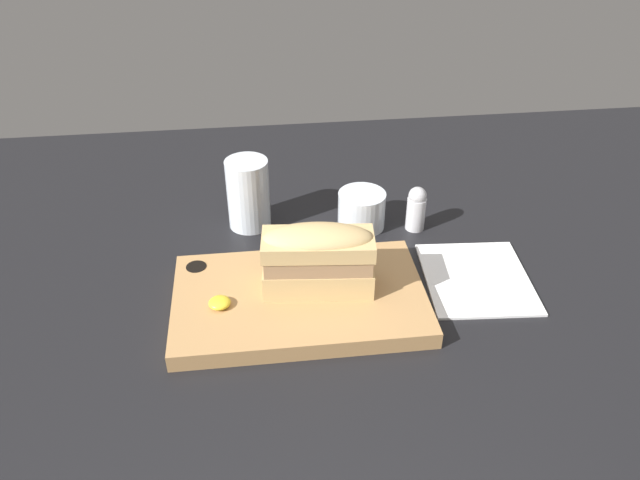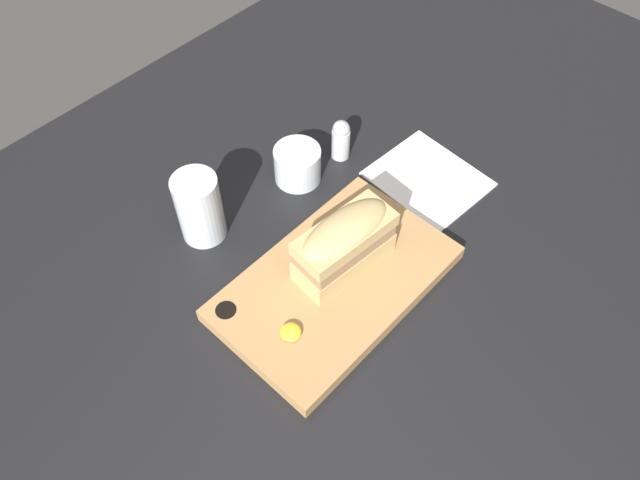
% 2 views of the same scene
% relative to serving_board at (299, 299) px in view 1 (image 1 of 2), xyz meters
% --- Properties ---
extents(dining_table, '(1.83, 1.15, 0.02)m').
position_rel_serving_board_xyz_m(dining_table, '(0.05, 0.06, -0.02)').
color(dining_table, black).
rests_on(dining_table, ground).
extents(serving_board, '(0.35, 0.22, 0.03)m').
position_rel_serving_board_xyz_m(serving_board, '(0.00, 0.00, 0.00)').
color(serving_board, tan).
rests_on(serving_board, dining_table).
extents(sandwich, '(0.16, 0.08, 0.10)m').
position_rel_serving_board_xyz_m(sandwich, '(0.03, 0.01, 0.07)').
color(sandwich, tan).
rests_on(sandwich, serving_board).
extents(mustard_dollop, '(0.03, 0.03, 0.01)m').
position_rel_serving_board_xyz_m(mustard_dollop, '(-0.11, -0.02, 0.02)').
color(mustard_dollop, yellow).
rests_on(mustard_dollop, serving_board).
extents(water_glass, '(0.07, 0.07, 0.12)m').
position_rel_serving_board_xyz_m(water_glass, '(-0.06, 0.22, 0.04)').
color(water_glass, silver).
rests_on(water_glass, dining_table).
extents(wine_glass, '(0.08, 0.08, 0.06)m').
position_rel_serving_board_xyz_m(wine_glass, '(0.12, 0.20, 0.02)').
color(wine_glass, silver).
rests_on(wine_glass, dining_table).
extents(napkin, '(0.17, 0.19, 0.00)m').
position_rel_serving_board_xyz_m(napkin, '(0.27, 0.03, -0.01)').
color(napkin, white).
rests_on(napkin, dining_table).
extents(salt_shaker, '(0.03, 0.03, 0.08)m').
position_rel_serving_board_xyz_m(salt_shaker, '(0.21, 0.18, 0.03)').
color(salt_shaker, silver).
rests_on(salt_shaker, dining_table).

